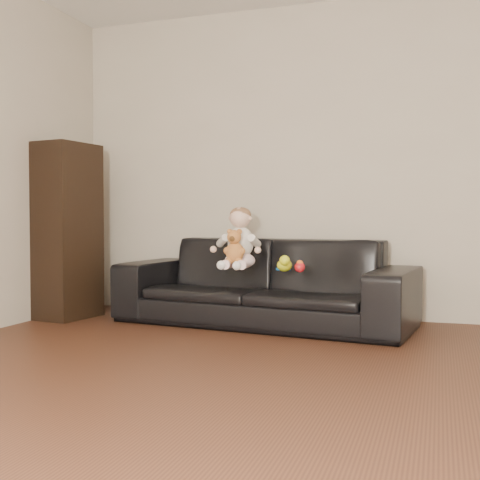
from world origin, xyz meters
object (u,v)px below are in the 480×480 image
(cabinet, at_px, (67,231))
(toy_green, at_px, (284,265))
(baby, at_px, (239,242))
(sofa, at_px, (264,282))
(teddy_bear, at_px, (235,247))
(toy_blue_disc, at_px, (283,269))
(toy_rattle, at_px, (300,267))

(cabinet, xyz_separation_m, toy_green, (1.85, -0.02, -0.24))
(cabinet, bearing_deg, baby, 11.86)
(cabinet, bearing_deg, sofa, 15.76)
(cabinet, xyz_separation_m, teddy_bear, (1.47, -0.05, -0.11))
(cabinet, height_order, toy_green, cabinet)
(sofa, bearing_deg, toy_blue_disc, -24.11)
(sofa, bearing_deg, cabinet, -165.16)
(toy_rattle, bearing_deg, sofa, 141.30)
(toy_rattle, bearing_deg, toy_green, 164.14)
(baby, xyz_separation_m, teddy_bear, (0.01, -0.14, -0.03))
(baby, relative_size, teddy_bear, 1.87)
(cabinet, relative_size, toy_rattle, 18.97)
(sofa, bearing_deg, baby, -134.94)
(baby, bearing_deg, sofa, 20.54)
(toy_rattle, height_order, toy_blue_disc, toy_rattle)
(cabinet, xyz_separation_m, baby, (1.46, 0.10, -0.07))
(baby, bearing_deg, toy_green, -35.34)
(sofa, relative_size, teddy_bear, 8.96)
(baby, distance_m, teddy_bear, 0.15)
(toy_green, height_order, toy_blue_disc, toy_green)
(baby, bearing_deg, toy_blue_disc, -15.94)
(toy_green, bearing_deg, baby, 162.13)
(toy_green, height_order, toy_rattle, toy_green)
(toy_green, bearing_deg, toy_rattle, -15.86)
(cabinet, distance_m, toy_blue_disc, 1.83)
(teddy_bear, height_order, toy_rattle, teddy_bear)
(toy_rattle, xyz_separation_m, toy_blue_disc, (-0.16, 0.17, -0.03))
(sofa, relative_size, baby, 4.79)
(sofa, xyz_separation_m, teddy_bear, (-0.15, -0.27, 0.28))
(sofa, distance_m, toy_blue_disc, 0.24)
(teddy_bear, distance_m, toy_green, 0.40)
(baby, bearing_deg, teddy_bear, -103.51)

